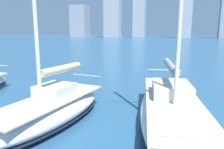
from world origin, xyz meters
The scene contains 3 objects.
city_skyline centered at (11.62, -162.03, 17.01)m, with size 164.91×16.06×42.09m.
sailboat_grey centered at (-2.29, -7.61, 0.67)m, with size 4.16×9.72×9.46m.
sailboat_tan centered at (2.70, -6.35, 0.64)m, with size 3.11×6.98×9.14m.
Camera 1 is at (-2.58, 1.29, 3.89)m, focal length 35.00 mm.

